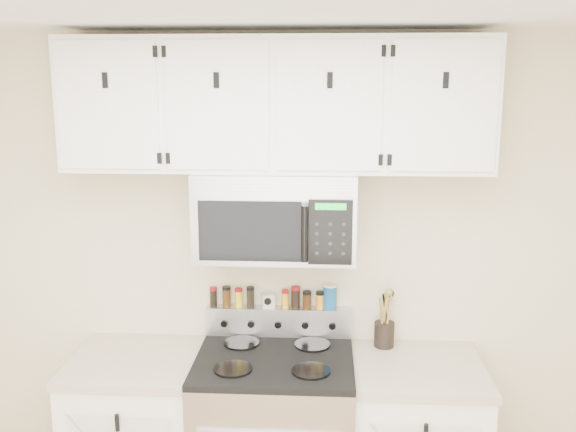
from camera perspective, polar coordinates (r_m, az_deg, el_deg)
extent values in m
cube|color=beige|center=(3.36, -0.80, -5.53)|extent=(3.50, 0.01, 2.50)
cube|color=black|center=(3.18, -1.21, -12.69)|extent=(0.76, 0.65, 0.03)
cube|color=#B7B7BA|center=(3.41, -0.83, -9.32)|extent=(0.76, 0.08, 0.15)
cylinder|color=black|center=(3.05, -4.91, -13.39)|extent=(0.18, 0.18, 0.01)
cylinder|color=black|center=(3.03, 2.05, -13.61)|extent=(0.18, 0.18, 0.01)
cylinder|color=black|center=(3.33, -4.15, -11.19)|extent=(0.18, 0.18, 0.01)
cylinder|color=black|center=(3.30, 2.18, -11.36)|extent=(0.18, 0.18, 0.01)
cube|color=tan|center=(3.34, -13.35, -12.43)|extent=(0.64, 0.62, 0.04)
cube|color=tan|center=(3.24, 11.42, -13.13)|extent=(0.64, 0.62, 0.04)
cube|color=#9E9EA3|center=(3.09, -1.07, 0.18)|extent=(0.76, 0.38, 0.42)
cube|color=#B7B7BA|center=(2.87, -1.38, 2.71)|extent=(0.73, 0.01, 0.08)
cube|color=black|center=(2.92, -3.41, -1.36)|extent=(0.47, 0.01, 0.28)
cube|color=black|center=(2.90, 3.78, -1.46)|extent=(0.20, 0.01, 0.30)
cylinder|color=black|center=(2.86, 1.49, -1.60)|extent=(0.03, 0.03, 0.26)
cube|color=white|center=(3.05, -1.07, 9.88)|extent=(2.00, 0.33, 0.62)
cube|color=white|center=(3.04, -15.79, 9.43)|extent=(0.46, 0.01, 0.57)
cube|color=black|center=(3.03, -15.96, 11.53)|extent=(0.02, 0.01, 0.07)
cube|color=white|center=(2.91, -6.32, 9.71)|extent=(0.46, 0.01, 0.57)
cube|color=black|center=(2.90, -6.39, 11.91)|extent=(0.03, 0.01, 0.07)
cube|color=white|center=(2.87, 3.72, 9.73)|extent=(0.46, 0.01, 0.57)
cube|color=black|center=(2.86, 3.75, 11.96)|extent=(0.03, 0.01, 0.07)
cube|color=white|center=(2.92, 13.72, 9.45)|extent=(0.46, 0.01, 0.57)
cube|color=black|center=(2.91, 13.86, 11.64)|extent=(0.02, 0.01, 0.07)
cylinder|color=black|center=(3.38, 8.54, -10.36)|extent=(0.10, 0.10, 0.13)
cylinder|color=olive|center=(3.34, 8.60, -8.80)|extent=(0.01, 0.01, 0.24)
cylinder|color=olive|center=(3.33, 8.91, -8.71)|extent=(0.01, 0.01, 0.26)
cylinder|color=olive|center=(3.35, 8.28, -8.88)|extent=(0.01, 0.01, 0.22)
cylinder|color=black|center=(3.36, 8.72, -8.76)|extent=(0.01, 0.01, 0.23)
cylinder|color=olive|center=(3.33, 8.48, -8.83)|extent=(0.01, 0.01, 0.25)
cube|color=silver|center=(3.37, -1.78, -7.53)|extent=(0.07, 0.07, 0.07)
cylinder|color=#155593|center=(3.35, 3.74, -7.23)|extent=(0.07, 0.07, 0.12)
cylinder|color=white|center=(3.33, 3.76, -6.18)|extent=(0.07, 0.07, 0.01)
cylinder|color=black|center=(3.41, -6.65, -7.27)|extent=(0.04, 0.04, 0.09)
cylinder|color=maroon|center=(3.39, -6.67, -6.45)|extent=(0.04, 0.04, 0.02)
cylinder|color=#41290F|center=(3.39, -5.48, -7.27)|extent=(0.04, 0.04, 0.09)
cylinder|color=black|center=(3.38, -5.50, -6.40)|extent=(0.04, 0.04, 0.02)
cylinder|color=yellow|center=(3.39, -4.39, -7.37)|extent=(0.04, 0.04, 0.08)
cylinder|color=maroon|center=(3.37, -4.41, -6.56)|extent=(0.04, 0.04, 0.02)
cylinder|color=black|center=(3.38, -3.35, -7.32)|extent=(0.04, 0.04, 0.09)
cylinder|color=black|center=(3.36, -3.36, -6.44)|extent=(0.04, 0.04, 0.02)
cylinder|color=gold|center=(3.36, -0.24, -7.51)|extent=(0.04, 0.04, 0.08)
cylinder|color=#A60C12|center=(3.35, -0.24, -6.73)|extent=(0.04, 0.04, 0.02)
cylinder|color=black|center=(3.36, 0.67, -7.37)|extent=(0.04, 0.04, 0.10)
cylinder|color=maroon|center=(3.34, 0.67, -6.44)|extent=(0.05, 0.05, 0.02)
cylinder|color=#3C210E|center=(3.36, 1.69, -7.57)|extent=(0.04, 0.04, 0.08)
cylinder|color=black|center=(3.34, 1.70, -6.83)|extent=(0.04, 0.04, 0.02)
cylinder|color=orange|center=(3.36, 2.86, -7.60)|extent=(0.04, 0.04, 0.07)
cylinder|color=black|center=(3.34, 2.87, -6.87)|extent=(0.04, 0.04, 0.02)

